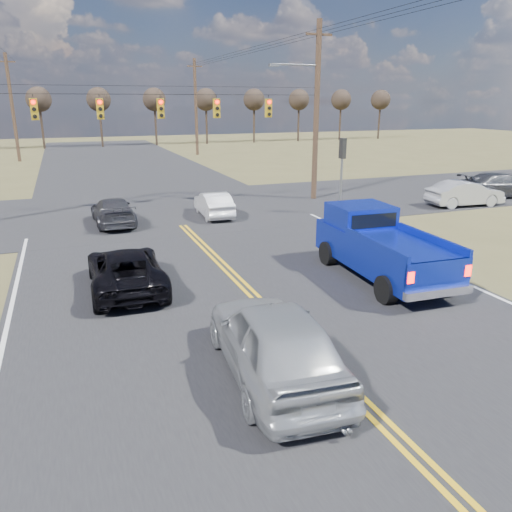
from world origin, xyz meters
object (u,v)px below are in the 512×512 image
object	(u,v)px
cross_car_east_near	(465,193)
pickup_truck	(379,246)
dgrey_car_queue	(113,211)
black_suv	(126,269)
cross_car_east_far	(501,185)
white_car_queue	(214,204)
silver_suv	(274,340)

from	to	relation	value
cross_car_east_near	pickup_truck	bearing A→B (deg)	131.10
cross_car_east_near	dgrey_car_queue	bearing A→B (deg)	87.18
black_suv	cross_car_east_far	bearing A→B (deg)	-159.88
white_car_queue	cross_car_east_far	distance (m)	18.01
dgrey_car_queue	cross_car_east_near	bearing A→B (deg)	170.64
silver_suv	black_suv	distance (m)	6.86
pickup_truck	dgrey_car_queue	xyz separation A→B (m)	(-7.53, 10.88, -0.44)
dgrey_car_queue	white_car_queue	bearing A→B (deg)	178.17
white_car_queue	cross_car_east_far	size ratio (longest dim) A/B	0.74
pickup_truck	white_car_queue	distance (m)	11.18
black_suv	cross_car_east_far	world-z (taller)	cross_car_east_far
black_suv	cross_car_east_far	size ratio (longest dim) A/B	0.92
white_car_queue	cross_car_east_near	world-z (taller)	cross_car_east_near
pickup_truck	cross_car_east_near	distance (m)	14.14
pickup_truck	silver_suv	bearing A→B (deg)	-138.26
white_car_queue	dgrey_car_queue	distance (m)	4.99
cross_car_east_near	silver_suv	bearing A→B (deg)	131.99
pickup_truck	white_car_queue	bearing A→B (deg)	105.88
silver_suv	cross_car_east_near	size ratio (longest dim) A/B	1.17
black_suv	cross_car_east_near	size ratio (longest dim) A/B	1.09
dgrey_car_queue	cross_car_east_far	distance (m)	22.99
cross_car_east_far	pickup_truck	bearing A→B (deg)	128.88
white_car_queue	cross_car_east_near	distance (m)	14.14
black_suv	cross_car_east_far	xyz separation A→B (m)	(23.47, 7.96, 0.09)
pickup_truck	silver_suv	size ratio (longest dim) A/B	1.18
silver_suv	cross_car_east_far	size ratio (longest dim) A/B	0.99
white_car_queue	pickup_truck	bearing A→B (deg)	106.06
cross_car_east_near	cross_car_east_far	size ratio (longest dim) A/B	0.84
silver_suv	cross_car_east_near	world-z (taller)	silver_suv
cross_car_east_near	black_suv	bearing A→B (deg)	113.42
dgrey_car_queue	silver_suv	bearing A→B (deg)	94.73
black_suv	cross_car_east_near	world-z (taller)	cross_car_east_near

